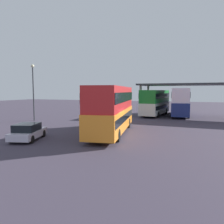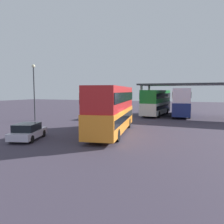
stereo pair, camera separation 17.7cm
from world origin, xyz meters
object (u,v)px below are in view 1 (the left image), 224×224
(parked_hatchback, at_px, (28,132))
(double_decker_mid_row, at_px, (181,101))
(lamppost_tall, at_px, (33,85))
(double_decker_near_canopy, at_px, (155,102))
(double_decker_main, at_px, (112,108))

(parked_hatchback, distance_m, double_decker_mid_row, 25.48)
(lamppost_tall, bearing_deg, double_decker_near_canopy, 42.01)
(double_decker_near_canopy, relative_size, lamppost_tall, 1.39)
(parked_hatchback, distance_m, lamppost_tall, 13.10)
(parked_hatchback, relative_size, double_decker_mid_row, 0.36)
(parked_hatchback, bearing_deg, lamppost_tall, 20.90)
(lamppost_tall, bearing_deg, parked_hatchback, -51.51)
(lamppost_tall, bearing_deg, double_decker_mid_row, 37.27)
(parked_hatchback, xyz_separation_m, lamppost_tall, (-7.76, 9.75, 4.05))
(double_decker_main, height_order, lamppost_tall, lamppost_tall)
(lamppost_tall, bearing_deg, double_decker_main, -19.18)
(double_decker_near_canopy, bearing_deg, lamppost_tall, 135.40)
(double_decker_near_canopy, relative_size, double_decker_mid_row, 0.90)
(double_decker_mid_row, bearing_deg, lamppost_tall, 123.74)
(double_decker_mid_row, height_order, lamppost_tall, lamppost_tall)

